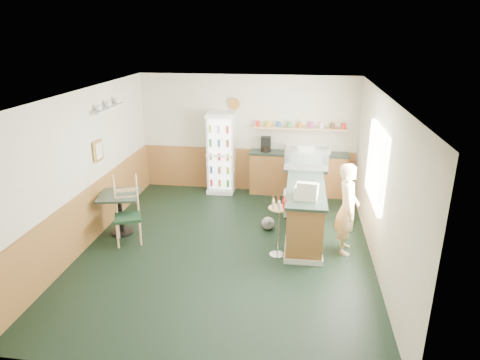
% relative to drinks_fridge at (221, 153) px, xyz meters
% --- Properties ---
extents(ground, '(6.00, 6.00, 0.00)m').
position_rel_drinks_fridge_xyz_m(ground, '(0.58, -2.74, -0.93)').
color(ground, black).
rests_on(ground, ground).
extents(room_envelope, '(5.04, 6.02, 2.72)m').
position_rel_drinks_fridge_xyz_m(room_envelope, '(0.36, -2.01, 0.59)').
color(room_envelope, beige).
rests_on(room_envelope, ground).
extents(service_counter, '(0.68, 3.01, 1.01)m').
position_rel_drinks_fridge_xyz_m(service_counter, '(1.93, -1.67, -0.47)').
color(service_counter, '#9E5E33').
rests_on(service_counter, ground).
extents(back_counter, '(2.24, 0.42, 1.69)m').
position_rel_drinks_fridge_xyz_m(back_counter, '(1.77, 0.06, -0.39)').
color(back_counter, '#9E5E33').
rests_on(back_counter, ground).
extents(drinks_fridge, '(0.62, 0.53, 1.87)m').
position_rel_drinks_fridge_xyz_m(drinks_fridge, '(0.00, 0.00, 0.00)').
color(drinks_fridge, white).
rests_on(drinks_fridge, ground).
extents(display_case, '(0.86, 0.45, 0.49)m').
position_rel_drinks_fridge_xyz_m(display_case, '(1.93, -1.20, 0.32)').
color(display_case, silver).
rests_on(display_case, service_counter).
extents(cash_register, '(0.42, 0.44, 0.21)m').
position_rel_drinks_fridge_xyz_m(cash_register, '(1.93, -2.67, 0.18)').
color(cash_register, '#EFE4C6').
rests_on(cash_register, service_counter).
extents(shopkeeper, '(0.40, 0.54, 1.59)m').
position_rel_drinks_fridge_xyz_m(shopkeeper, '(2.63, -2.55, -0.14)').
color(shopkeeper, tan).
rests_on(shopkeeper, ground).
extents(condiment_stand, '(0.33, 0.33, 1.03)m').
position_rel_drinks_fridge_xyz_m(condiment_stand, '(1.49, -2.87, -0.27)').
color(condiment_stand, silver).
rests_on(condiment_stand, ground).
extents(newspaper_rack, '(0.09, 0.41, 0.49)m').
position_rel_drinks_fridge_xyz_m(newspaper_rack, '(1.58, -1.69, -0.46)').
color(newspaper_rack, black).
rests_on(newspaper_rack, ground).
extents(cafe_table, '(0.86, 0.86, 0.79)m').
position_rel_drinks_fridge_xyz_m(cafe_table, '(-1.47, -2.44, -0.38)').
color(cafe_table, black).
rests_on(cafe_table, ground).
extents(cafe_chair, '(0.59, 0.60, 1.22)m').
position_rel_drinks_fridge_xyz_m(cafe_chair, '(-1.19, -2.66, -0.30)').
color(cafe_chair, '#15311C').
rests_on(cafe_chair, ground).
extents(dog_doorstop, '(0.25, 0.32, 0.30)m').
position_rel_drinks_fridge_xyz_m(dog_doorstop, '(1.26, -1.91, -0.79)').
color(dog_doorstop, gray).
rests_on(dog_doorstop, ground).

